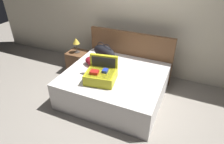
{
  "coord_description": "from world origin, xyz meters",
  "views": [
    {
      "loc": [
        1.22,
        -2.46,
        2.5
      ],
      "look_at": [
        0.0,
        0.28,
        0.64
      ],
      "focal_mm": 31.54,
      "sensor_mm": 36.0,
      "label": 1
    }
  ],
  "objects_px": {
    "bed": "(115,85)",
    "hard_case_large": "(101,74)",
    "duffel_bag": "(104,52)",
    "pillow_near_headboard": "(96,62)",
    "nightstand": "(78,62)",
    "table_lamp": "(76,42)"
  },
  "relations": [
    {
      "from": "bed",
      "to": "hard_case_large",
      "type": "xyz_separation_m",
      "value": [
        -0.13,
        -0.3,
        0.39
      ]
    },
    {
      "from": "duffel_bag",
      "to": "pillow_near_headboard",
      "type": "xyz_separation_m",
      "value": [
        -0.0,
        -0.36,
        -0.06
      ]
    },
    {
      "from": "hard_case_large",
      "to": "nightstand",
      "type": "bearing_deg",
      "value": 131.04
    },
    {
      "from": "hard_case_large",
      "to": "table_lamp",
      "type": "xyz_separation_m",
      "value": [
        -1.06,
        0.86,
        0.09
      ]
    },
    {
      "from": "hard_case_large",
      "to": "table_lamp",
      "type": "relative_size",
      "value": 1.64
    },
    {
      "from": "hard_case_large",
      "to": "table_lamp",
      "type": "distance_m",
      "value": 1.37
    },
    {
      "from": "nightstand",
      "to": "table_lamp",
      "type": "height_order",
      "value": "table_lamp"
    },
    {
      "from": "duffel_bag",
      "to": "table_lamp",
      "type": "distance_m",
      "value": 0.75
    },
    {
      "from": "bed",
      "to": "table_lamp",
      "type": "bearing_deg",
      "value": 154.76
    },
    {
      "from": "duffel_bag",
      "to": "nightstand",
      "type": "relative_size",
      "value": 1.23
    },
    {
      "from": "nightstand",
      "to": "table_lamp",
      "type": "xyz_separation_m",
      "value": [
        0.0,
        0.0,
        0.51
      ]
    },
    {
      "from": "pillow_near_headboard",
      "to": "nightstand",
      "type": "relative_size",
      "value": 0.99
    },
    {
      "from": "pillow_near_headboard",
      "to": "nightstand",
      "type": "height_order",
      "value": "pillow_near_headboard"
    },
    {
      "from": "hard_case_large",
      "to": "nightstand",
      "type": "distance_m",
      "value": 1.43
    },
    {
      "from": "pillow_near_headboard",
      "to": "nightstand",
      "type": "xyz_separation_m",
      "value": [
        -0.74,
        0.44,
        -0.38
      ]
    },
    {
      "from": "pillow_near_headboard",
      "to": "table_lamp",
      "type": "distance_m",
      "value": 0.87
    },
    {
      "from": "pillow_near_headboard",
      "to": "table_lamp",
      "type": "relative_size",
      "value": 1.41
    },
    {
      "from": "hard_case_large",
      "to": "pillow_near_headboard",
      "type": "height_order",
      "value": "hard_case_large"
    },
    {
      "from": "pillow_near_headboard",
      "to": "table_lamp",
      "type": "xyz_separation_m",
      "value": [
        -0.74,
        0.44,
        0.13
      ]
    },
    {
      "from": "nightstand",
      "to": "bed",
      "type": "bearing_deg",
      "value": -25.24
    },
    {
      "from": "bed",
      "to": "duffel_bag",
      "type": "bearing_deg",
      "value": 132.89
    },
    {
      "from": "bed",
      "to": "table_lamp",
      "type": "xyz_separation_m",
      "value": [
        -1.19,
        0.56,
        0.49
      ]
    }
  ]
}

